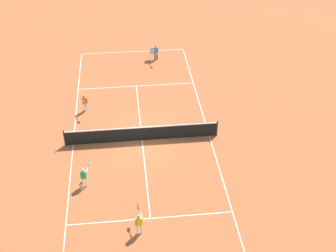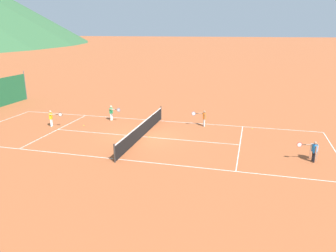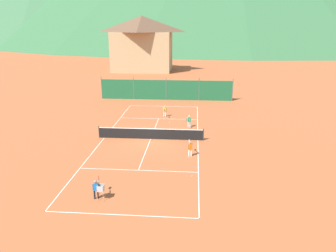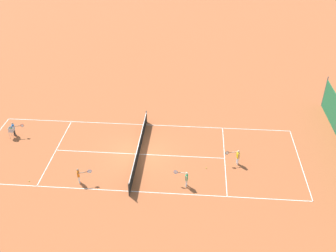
{
  "view_description": "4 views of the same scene",
  "coord_description": "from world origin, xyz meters",
  "px_view_note": "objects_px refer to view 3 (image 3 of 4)",
  "views": [
    {
      "loc": [
        0.88,
        22.43,
        16.99
      ],
      "look_at": [
        -1.49,
        0.71,
        1.43
      ],
      "focal_mm": 50.0,
      "sensor_mm": 36.0,
      "label": 1
    },
    {
      "loc": [
        -19.66,
        -6.94,
        6.91
      ],
      "look_at": [
        -1.15,
        -2.08,
        1.23
      ],
      "focal_mm": 35.0,
      "sensor_mm": 36.0,
      "label": 2
    },
    {
      "loc": [
        3.69,
        -26.62,
        9.56
      ],
      "look_at": [
        1.39,
        1.54,
        0.74
      ],
      "focal_mm": 35.0,
      "sensor_mm": 36.0,
      "label": 3
    },
    {
      "loc": [
        23.37,
        4.05,
        17.86
      ],
      "look_at": [
        -1.81,
        2.04,
        1.46
      ],
      "focal_mm": 42.0,
      "sensor_mm": 36.0,
      "label": 4
    }
  ],
  "objects_px": {
    "player_far_baseline": "(165,110)",
    "ball_hopper": "(101,189)",
    "tennis_ball_alley_left": "(150,140)",
    "tennis_net": "(151,134)",
    "player_far_service": "(189,120)",
    "player_near_service": "(96,187)",
    "tennis_ball_near_corner": "(192,176)",
    "tennis_ball_by_net_right": "(170,122)",
    "alpine_chalet": "(142,43)",
    "player_near_baseline": "(190,147)"
  },
  "relations": [
    {
      "from": "player_far_baseline",
      "to": "ball_hopper",
      "type": "bearing_deg",
      "value": -96.61
    },
    {
      "from": "tennis_ball_alley_left",
      "to": "alpine_chalet",
      "type": "relative_size",
      "value": 0.01
    },
    {
      "from": "player_far_service",
      "to": "player_near_baseline",
      "type": "xyz_separation_m",
      "value": [
        0.23,
        -7.21,
        -0.0
      ]
    },
    {
      "from": "player_near_service",
      "to": "tennis_ball_near_corner",
      "type": "distance_m",
      "value": 6.34
    },
    {
      "from": "tennis_ball_by_net_right",
      "to": "tennis_ball_alley_left",
      "type": "distance_m",
      "value": 5.66
    },
    {
      "from": "player_far_service",
      "to": "tennis_ball_alley_left",
      "type": "height_order",
      "value": "player_far_service"
    },
    {
      "from": "player_far_baseline",
      "to": "alpine_chalet",
      "type": "xyz_separation_m",
      "value": [
        -8.01,
        36.09,
        5.12
      ]
    },
    {
      "from": "tennis_net",
      "to": "player_near_service",
      "type": "bearing_deg",
      "value": -99.69
    },
    {
      "from": "player_near_service",
      "to": "tennis_ball_by_net_right",
      "type": "bearing_deg",
      "value": 78.77
    },
    {
      "from": "player_far_service",
      "to": "tennis_ball_by_net_right",
      "type": "distance_m",
      "value": 2.5
    },
    {
      "from": "player_far_service",
      "to": "player_near_baseline",
      "type": "relative_size",
      "value": 1.0
    },
    {
      "from": "player_near_baseline",
      "to": "tennis_ball_by_net_right",
      "type": "xyz_separation_m",
      "value": [
        -2.2,
        8.6,
        -0.66
      ]
    },
    {
      "from": "tennis_ball_near_corner",
      "to": "alpine_chalet",
      "type": "height_order",
      "value": "alpine_chalet"
    },
    {
      "from": "tennis_ball_near_corner",
      "to": "tennis_ball_by_net_right",
      "type": "distance_m",
      "value": 12.36
    },
    {
      "from": "player_far_service",
      "to": "ball_hopper",
      "type": "bearing_deg",
      "value": -108.57
    },
    {
      "from": "tennis_ball_by_net_right",
      "to": "tennis_ball_near_corner",
      "type": "bearing_deg",
      "value": -78.88
    },
    {
      "from": "player_far_baseline",
      "to": "tennis_ball_alley_left",
      "type": "relative_size",
      "value": 18.25
    },
    {
      "from": "tennis_ball_by_net_right",
      "to": "tennis_ball_alley_left",
      "type": "xyz_separation_m",
      "value": [
        -1.3,
        -5.51,
        0.0
      ]
    },
    {
      "from": "player_near_service",
      "to": "ball_hopper",
      "type": "xyz_separation_m",
      "value": [
        0.3,
        -0.09,
        -0.02
      ]
    },
    {
      "from": "player_near_service",
      "to": "tennis_ball_near_corner",
      "type": "xyz_separation_m",
      "value": [
        5.43,
        3.22,
        -0.65
      ]
    },
    {
      "from": "player_far_service",
      "to": "tennis_ball_alley_left",
      "type": "relative_size",
      "value": 18.03
    },
    {
      "from": "tennis_ball_near_corner",
      "to": "tennis_ball_alley_left",
      "type": "xyz_separation_m",
      "value": [
        -3.68,
        6.61,
        0.0
      ]
    },
    {
      "from": "player_near_service",
      "to": "tennis_ball_by_net_right",
      "type": "distance_m",
      "value": 15.66
    },
    {
      "from": "player_far_baseline",
      "to": "player_near_baseline",
      "type": "height_order",
      "value": "player_far_baseline"
    },
    {
      "from": "player_near_service",
      "to": "tennis_ball_near_corner",
      "type": "bearing_deg",
      "value": 30.67
    },
    {
      "from": "tennis_net",
      "to": "player_far_baseline",
      "type": "relative_size",
      "value": 7.62
    },
    {
      "from": "tennis_ball_by_net_right",
      "to": "player_far_baseline",
      "type": "bearing_deg",
      "value": 107.85
    },
    {
      "from": "player_near_service",
      "to": "player_far_baseline",
      "type": "bearing_deg",
      "value": 82.39
    },
    {
      "from": "player_far_baseline",
      "to": "tennis_ball_near_corner",
      "type": "height_order",
      "value": "player_far_baseline"
    },
    {
      "from": "player_near_service",
      "to": "player_near_baseline",
      "type": "relative_size",
      "value": 0.98
    },
    {
      "from": "player_near_service",
      "to": "tennis_ball_near_corner",
      "type": "height_order",
      "value": "player_near_service"
    },
    {
      "from": "player_near_baseline",
      "to": "tennis_ball_near_corner",
      "type": "height_order",
      "value": "player_near_baseline"
    },
    {
      "from": "player_near_service",
      "to": "tennis_ball_alley_left",
      "type": "bearing_deg",
      "value": 79.9
    },
    {
      "from": "tennis_ball_alley_left",
      "to": "tennis_net",
      "type": "bearing_deg",
      "value": 88.93
    },
    {
      "from": "tennis_net",
      "to": "player_far_service",
      "type": "height_order",
      "value": "player_far_service"
    },
    {
      "from": "tennis_net",
      "to": "tennis_ball_near_corner",
      "type": "bearing_deg",
      "value": -62.64
    },
    {
      "from": "tennis_net",
      "to": "tennis_ball_near_corner",
      "type": "xyz_separation_m",
      "value": [
        3.67,
        -7.09,
        -0.47
      ]
    },
    {
      "from": "player_far_service",
      "to": "player_near_service",
      "type": "relative_size",
      "value": 1.02
    },
    {
      "from": "tennis_ball_alley_left",
      "to": "player_far_baseline",
      "type": "bearing_deg",
      "value": 85.62
    },
    {
      "from": "tennis_ball_near_corner",
      "to": "ball_hopper",
      "type": "height_order",
      "value": "ball_hopper"
    },
    {
      "from": "player_far_service",
      "to": "player_near_service",
      "type": "distance_m",
      "value": 14.82
    },
    {
      "from": "player_far_service",
      "to": "player_far_baseline",
      "type": "height_order",
      "value": "player_far_baseline"
    },
    {
      "from": "tennis_ball_near_corner",
      "to": "player_far_baseline",
      "type": "bearing_deg",
      "value": 102.17
    },
    {
      "from": "player_far_service",
      "to": "player_near_service",
      "type": "xyz_separation_m",
      "value": [
        -5.01,
        -13.95,
        -0.01
      ]
    },
    {
      "from": "tennis_ball_by_net_right",
      "to": "ball_hopper",
      "type": "height_order",
      "value": "ball_hopper"
    },
    {
      "from": "tennis_net",
      "to": "player_near_baseline",
      "type": "relative_size",
      "value": 7.75
    },
    {
      "from": "player_far_baseline",
      "to": "ball_hopper",
      "type": "xyz_separation_m",
      "value": [
        -2.04,
        -17.62,
        -0.04
      ]
    },
    {
      "from": "ball_hopper",
      "to": "player_near_baseline",
      "type": "bearing_deg",
      "value": 54.09
    },
    {
      "from": "ball_hopper",
      "to": "player_far_service",
      "type": "bearing_deg",
      "value": 71.43
    },
    {
      "from": "player_near_baseline",
      "to": "alpine_chalet",
      "type": "relative_size",
      "value": 0.09
    }
  ]
}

